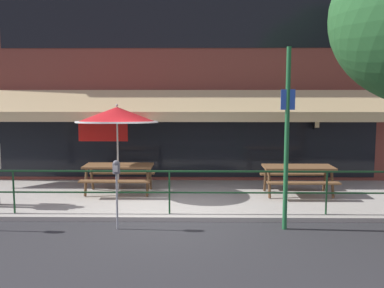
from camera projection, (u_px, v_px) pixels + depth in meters
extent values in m
plane|color=#2D2D30|center=(169.00, 222.00, 9.18)|extent=(120.00, 120.00, 0.00)
cube|color=#ADA89E|center=(174.00, 197.00, 11.16)|extent=(15.00, 4.00, 0.10)
cube|color=brown|center=(177.00, 74.00, 13.01)|extent=(15.00, 0.50, 6.65)
cube|color=black|center=(177.00, 24.00, 12.58)|extent=(10.50, 0.02, 1.40)
cube|color=black|center=(177.00, 140.00, 12.98)|extent=(12.00, 0.02, 2.30)
cube|color=red|center=(103.00, 130.00, 12.95)|extent=(1.50, 0.02, 0.70)
cube|color=tan|center=(176.00, 102.00, 12.31)|extent=(13.80, 0.92, 0.70)
cube|color=tan|center=(175.00, 117.00, 11.85)|extent=(13.80, 0.08, 0.28)
cube|color=black|center=(315.00, 118.00, 12.72)|extent=(0.04, 0.28, 0.04)
cube|color=black|center=(316.00, 124.00, 12.60)|extent=(0.18, 0.18, 0.28)
cube|color=beige|center=(316.00, 124.00, 12.60)|extent=(0.13, 0.19, 0.20)
cylinder|color=#194723|center=(14.00, 192.00, 9.45)|extent=(0.04, 0.04, 0.95)
cylinder|color=#194723|center=(169.00, 193.00, 9.41)|extent=(0.04, 0.04, 0.95)
cylinder|color=#194723|center=(327.00, 193.00, 9.36)|extent=(0.04, 0.04, 0.95)
cube|color=#194723|center=(169.00, 171.00, 9.35)|extent=(13.80, 0.04, 0.04)
cube|color=#194723|center=(169.00, 193.00, 9.41)|extent=(13.80, 0.03, 0.03)
cube|color=brown|center=(119.00, 166.00, 11.32)|extent=(1.80, 0.80, 0.05)
cube|color=brown|center=(115.00, 181.00, 10.78)|extent=(1.80, 0.26, 0.04)
cube|color=brown|center=(123.00, 173.00, 11.93)|extent=(1.80, 0.26, 0.04)
cylinder|color=brown|center=(148.00, 182.00, 11.03)|extent=(0.07, 0.30, 0.73)
cylinder|color=brown|center=(150.00, 177.00, 11.67)|extent=(0.07, 0.30, 0.73)
cylinder|color=brown|center=(86.00, 182.00, 11.05)|extent=(0.07, 0.30, 0.73)
cylinder|color=brown|center=(92.00, 177.00, 11.69)|extent=(0.07, 0.30, 0.73)
cube|color=brown|center=(298.00, 167.00, 11.12)|extent=(1.80, 0.80, 0.05)
cube|color=brown|center=(303.00, 183.00, 10.58)|extent=(1.80, 0.26, 0.04)
cube|color=brown|center=(293.00, 174.00, 11.73)|extent=(1.80, 0.26, 0.04)
cylinder|color=brown|center=(332.00, 184.00, 10.84)|extent=(0.07, 0.30, 0.73)
cylinder|color=brown|center=(325.00, 179.00, 11.47)|extent=(0.07, 0.30, 0.73)
cylinder|color=brown|center=(269.00, 183.00, 10.86)|extent=(0.07, 0.30, 0.73)
cylinder|color=brown|center=(265.00, 179.00, 11.49)|extent=(0.07, 0.30, 0.73)
cylinder|color=#B7B2A8|center=(118.00, 151.00, 11.18)|extent=(0.04, 0.04, 2.30)
cone|color=red|center=(117.00, 115.00, 11.07)|extent=(2.10, 2.12, 0.49)
cylinder|color=white|center=(117.00, 122.00, 11.09)|extent=(2.14, 2.14, 0.13)
sphere|color=#B7B2A8|center=(117.00, 105.00, 11.04)|extent=(0.07, 0.07, 0.07)
cylinder|color=gray|center=(117.00, 201.00, 8.63)|extent=(0.04, 0.04, 1.15)
cylinder|color=#4C4C51|center=(116.00, 169.00, 8.55)|extent=(0.15, 0.15, 0.20)
sphere|color=#4C4C51|center=(116.00, 164.00, 8.54)|extent=(0.14, 0.14, 0.14)
cube|color=silver|center=(116.00, 169.00, 8.47)|extent=(0.08, 0.01, 0.13)
cylinder|color=#1E6033|center=(287.00, 140.00, 8.48)|extent=(0.09, 0.09, 3.65)
cube|color=blue|center=(288.00, 100.00, 8.37)|extent=(0.28, 0.02, 0.40)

